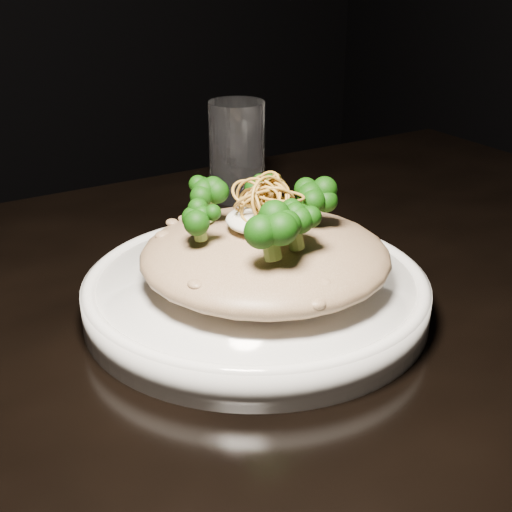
% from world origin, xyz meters
% --- Properties ---
extents(table, '(1.10, 0.80, 0.75)m').
position_xyz_m(table, '(0.00, 0.00, 0.67)').
color(table, black).
rests_on(table, ground).
extents(plate, '(0.31, 0.31, 0.03)m').
position_xyz_m(plate, '(-0.06, -0.02, 0.77)').
color(plate, white).
rests_on(plate, table).
extents(risotto, '(0.22, 0.22, 0.05)m').
position_xyz_m(risotto, '(-0.06, -0.02, 0.81)').
color(risotto, brown).
rests_on(risotto, plate).
extents(broccoli, '(0.13, 0.13, 0.05)m').
position_xyz_m(broccoli, '(-0.07, -0.02, 0.86)').
color(broccoli, black).
rests_on(broccoli, risotto).
extents(cheese, '(0.06, 0.06, 0.02)m').
position_xyz_m(cheese, '(-0.06, -0.02, 0.84)').
color(cheese, silver).
rests_on(cheese, risotto).
extents(shallots, '(0.06, 0.06, 0.04)m').
position_xyz_m(shallots, '(-0.06, -0.02, 0.87)').
color(shallots, brown).
rests_on(shallots, cheese).
extents(drinking_glass, '(0.09, 0.09, 0.13)m').
position_xyz_m(drinking_glass, '(0.08, 0.26, 0.81)').
color(drinking_glass, silver).
rests_on(drinking_glass, table).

